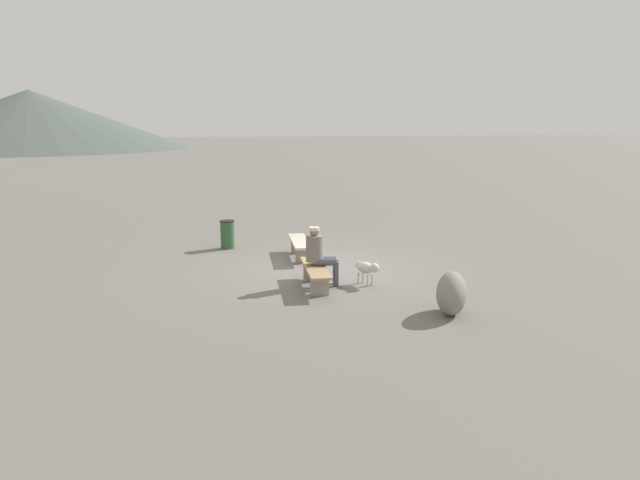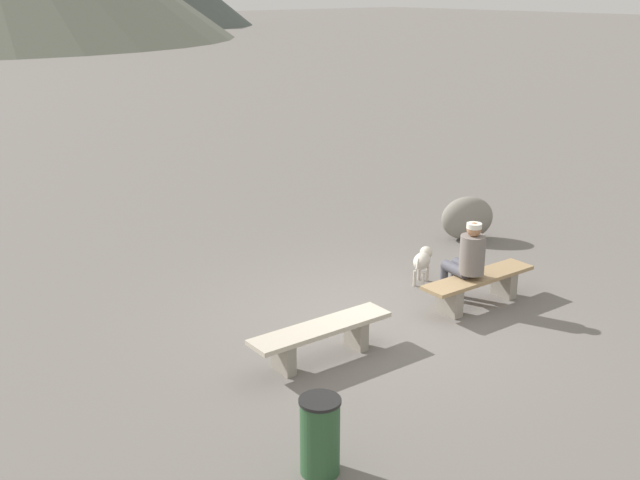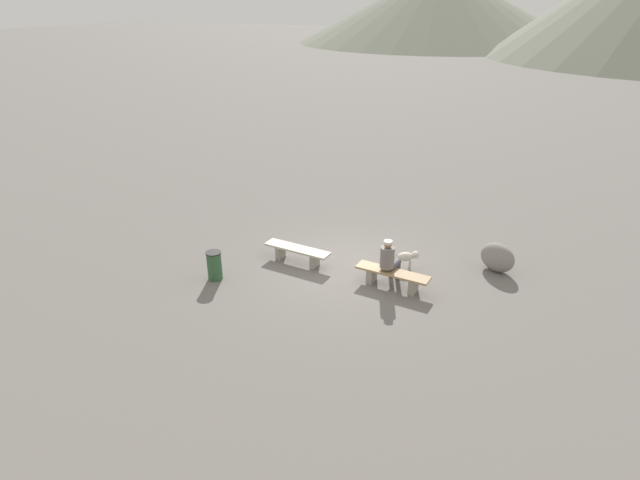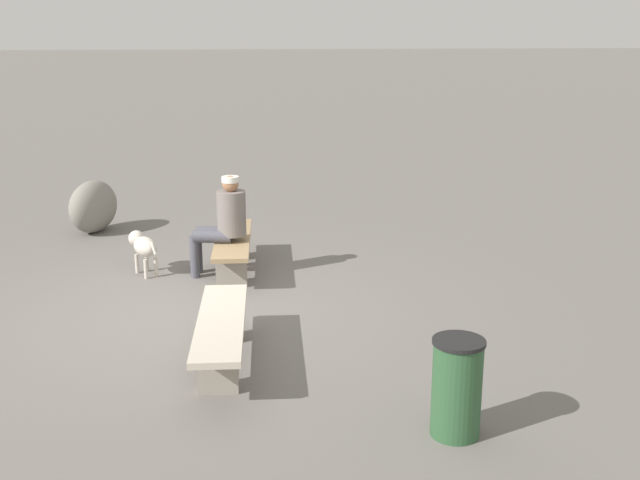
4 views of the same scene
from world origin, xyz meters
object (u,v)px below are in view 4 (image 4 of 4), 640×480
(trash_bin, at_px, (457,387))
(boulder, at_px, (93,207))
(dog, at_px, (143,246))
(bench_left, at_px, (221,331))
(seated_person, at_px, (224,219))
(bench_right, at_px, (233,248))

(trash_bin, xyz_separation_m, boulder, (6.28, 3.56, 0.00))
(dog, distance_m, trash_bin, 4.93)
(bench_left, relative_size, seated_person, 1.52)
(bench_left, bearing_deg, trash_bin, -127.00)
(bench_left, xyz_separation_m, boulder, (4.84, 1.86, 0.07))
(trash_bin, bearing_deg, seated_person, 22.62)
(boulder, bearing_deg, seated_person, -140.41)
(bench_left, relative_size, bench_right, 1.00)
(bench_right, height_order, seated_person, seated_person)
(bench_left, height_order, seated_person, seated_person)
(bench_left, distance_m, bench_right, 2.70)
(boulder, bearing_deg, trash_bin, -150.47)
(bench_right, height_order, boulder, boulder)
(seated_person, xyz_separation_m, dog, (0.19, 0.98, -0.35))
(bench_right, distance_m, dog, 1.08)
(bench_right, bearing_deg, boulder, 46.08)
(bench_left, distance_m, seated_person, 2.58)
(dog, bearing_deg, trash_bin, -176.38)
(trash_bin, bearing_deg, bench_left, 49.87)
(dog, bearing_deg, seated_person, -129.44)
(trash_bin, relative_size, boulder, 0.79)
(bench_left, relative_size, boulder, 1.97)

